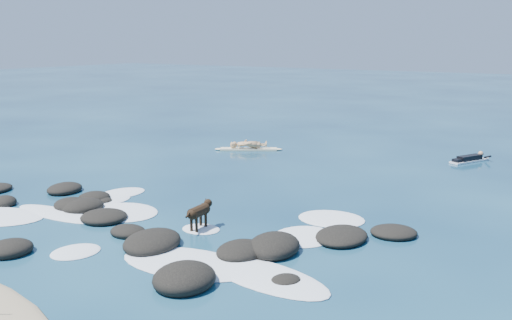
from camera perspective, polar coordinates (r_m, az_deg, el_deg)
The scene contains 6 objects.
ground at distance 17.64m, azimuth -8.89°, elevation -4.90°, with size 160.00×160.00×0.00m, color #0A2642.
reef_rocks at distance 15.75m, azimuth -10.85°, elevation -6.62°, with size 14.54×7.61×0.58m.
breaking_foam at distance 16.25m, azimuth -12.48°, elevation -6.48°, with size 14.06×7.63×0.12m.
standing_surfer_rig at distance 26.53m, azimuth -0.76°, elevation 2.50°, with size 2.85×1.90×1.80m.
paddling_surfer_rig at distance 25.75m, azimuth 20.61°, elevation 0.12°, with size 1.44×2.11×0.38m.
dog at distance 15.51m, azimuth -5.64°, elevation -5.11°, with size 0.37×1.27×0.80m.
Camera 1 is at (11.23, -12.62, 5.07)m, focal length 40.00 mm.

